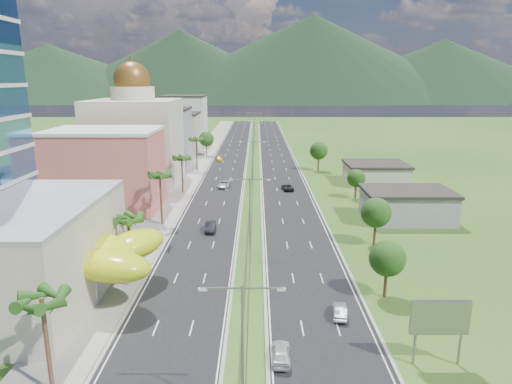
{
  "coord_description": "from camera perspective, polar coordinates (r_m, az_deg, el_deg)",
  "views": [
    {
      "loc": [
        1.01,
        -53.86,
        24.84
      ],
      "look_at": [
        0.89,
        17.62,
        7.0
      ],
      "focal_mm": 32.0,
      "sensor_mm": 36.0,
      "label": 1
    }
  ],
  "objects": [
    {
      "name": "leafy_tree_rb",
      "position": [
        71.05,
        14.77,
        -2.53
      ],
      "size": [
        4.55,
        4.55,
        7.47
      ],
      "color": "#47301C",
      "rests_on": "ground"
    },
    {
      "name": "palm_tree_a",
      "position": [
        39.63,
        -25.18,
        -12.53
      ],
      "size": [
        3.6,
        3.6,
        9.1
      ],
      "color": "#47301C",
      "rests_on": "ground"
    },
    {
      "name": "streetlight_median_b",
      "position": [
        66.38,
        -0.78,
        -1.8
      ],
      "size": [
        6.04,
        0.25,
        11.0
      ],
      "color": "gray",
      "rests_on": "ground"
    },
    {
      "name": "streetlight_median_e",
      "position": [
        194.71,
        -0.2,
        8.68
      ],
      "size": [
        6.04,
        0.25,
        11.0
      ],
      "color": "gray",
      "rests_on": "ground"
    },
    {
      "name": "sidewalk_left",
      "position": [
        147.09,
        -6.96,
        4.21
      ],
      "size": [
        7.0,
        260.0,
        0.12
      ],
      "primitive_type": "cube",
      "color": "gray",
      "rests_on": "ground"
    },
    {
      "name": "streetlight_median_a",
      "position": [
        34.08,
        -1.71,
        -18.06
      ],
      "size": [
        6.04,
        0.25,
        11.0
      ],
      "color": "gray",
      "rests_on": "ground"
    },
    {
      "name": "car_silver_mid_left",
      "position": [
        106.71,
        -3.98,
        0.96
      ],
      "size": [
        2.83,
        5.66,
        1.54
      ],
      "primitive_type": "imported",
      "rotation": [
        0.0,
        0.0,
        -0.05
      ],
      "color": "#AEB0B6",
      "rests_on": "road_left"
    },
    {
      "name": "leafy_tree_lfar",
      "position": [
        151.01,
        -6.22,
        6.6
      ],
      "size": [
        4.9,
        4.9,
        8.05
      ],
      "color": "#47301C",
      "rests_on": "ground"
    },
    {
      "name": "midrise_grey",
      "position": [
        137.79,
        -11.71,
        6.7
      ],
      "size": [
        16.0,
        15.0,
        16.0
      ],
      "primitive_type": "cube",
      "color": "gray",
      "rests_on": "ground"
    },
    {
      "name": "motorcycle",
      "position": [
        68.92,
        -10.77,
        -6.77
      ],
      "size": [
        0.65,
        2.0,
        1.27
      ],
      "primitive_type": "imported",
      "rotation": [
        0.0,
        0.0,
        0.03
      ],
      "color": "black",
      "rests_on": "road_left"
    },
    {
      "name": "midrise_white",
      "position": [
        181.73,
        -8.88,
        8.85
      ],
      "size": [
        16.0,
        15.0,
        18.0
      ],
      "primitive_type": "cube",
      "color": "silver",
      "rests_on": "ground"
    },
    {
      "name": "mountain_ridge",
      "position": [
        507.91,
        6.9,
        11.11
      ],
      "size": [
        860.0,
        140.0,
        90.0
      ],
      "primitive_type": null,
      "color": "black",
      "rests_on": "ground"
    },
    {
      "name": "palm_tree_e",
      "position": [
        126.05,
        -7.48,
        6.36
      ],
      "size": [
        3.6,
        3.6,
        9.4
      ],
      "color": "#47301C",
      "rests_on": "ground"
    },
    {
      "name": "shed_near",
      "position": [
        86.29,
        18.33,
        -1.72
      ],
      "size": [
        15.0,
        10.0,
        5.0
      ],
      "primitive_type": "cube",
      "color": "gray",
      "rests_on": "ground"
    },
    {
      "name": "leafy_tree_rd",
      "position": [
        126.5,
        7.84,
        5.12
      ],
      "size": [
        4.9,
        4.9,
        8.05
      ],
      "color": "#47301C",
      "rests_on": "ground"
    },
    {
      "name": "pink_shophouse",
      "position": [
        92.28,
        -18.25,
        2.47
      ],
      "size": [
        20.0,
        15.0,
        15.0
      ],
      "primitive_type": "cube",
      "color": "#D85F58",
      "rests_on": "ground"
    },
    {
      "name": "palm_tree_d",
      "position": [
        101.71,
        -9.27,
        4.04
      ],
      "size": [
        3.6,
        3.6,
        8.6
      ],
      "color": "#47301C",
      "rests_on": "ground"
    },
    {
      "name": "road_right",
      "position": [
        146.13,
        2.65,
        4.22
      ],
      "size": [
        11.0,
        260.0,
        0.04
      ],
      "primitive_type": "cube",
      "color": "black",
      "rests_on": "ground"
    },
    {
      "name": "palm_tree_b",
      "position": [
        60.9,
        -15.67,
        -3.5
      ],
      "size": [
        3.6,
        3.6,
        8.1
      ],
      "color": "#47301C",
      "rests_on": "ground"
    },
    {
      "name": "streetlight_median_c",
      "position": [
        105.43,
        -0.46,
        4.13
      ],
      "size": [
        6.04,
        0.25,
        11.0
      ],
      "color": "gray",
      "rests_on": "ground"
    },
    {
      "name": "palm_tree_c",
      "position": [
        79.34,
        -11.92,
        1.82
      ],
      "size": [
        3.6,
        3.6,
        9.6
      ],
      "color": "#47301C",
      "rests_on": "ground"
    },
    {
      "name": "car_yellow_far_left",
      "position": [
        142.25,
        -4.59,
        4.18
      ],
      "size": [
        2.42,
        4.47,
        1.23
      ],
      "primitive_type": "imported",
      "rotation": [
        0.0,
        0.0,
        0.17
      ],
      "color": "yellow",
      "rests_on": "road_left"
    },
    {
      "name": "lime_canopy",
      "position": [
        57.63,
        -21.47,
        -7.15
      ],
      "size": [
        18.0,
        15.0,
        7.4
      ],
      "color": "#BFCD14",
      "rests_on": "ground"
    },
    {
      "name": "ground",
      "position": [
        59.32,
        -0.91,
        -10.74
      ],
      "size": [
        500.0,
        500.0,
        0.0
      ],
      "primitive_type": "plane",
      "color": "#2D5119",
      "rests_on": "ground"
    },
    {
      "name": "road_left",
      "position": [
        146.24,
        -3.25,
        4.22
      ],
      "size": [
        11.0,
        260.0,
        0.04
      ],
      "primitive_type": "cube",
      "color": "black",
      "rests_on": "ground"
    },
    {
      "name": "domed_building",
      "position": [
        113.47,
        -14.82,
        6.73
      ],
      "size": [
        20.0,
        20.0,
        28.7
      ],
      "color": "beige",
      "rests_on": "ground"
    },
    {
      "name": "car_silver_right",
      "position": [
        51.22,
        10.43,
        -14.38
      ],
      "size": [
        1.84,
        4.02,
        1.28
      ],
      "primitive_type": "imported",
      "rotation": [
        0.0,
        0.0,
        3.01
      ],
      "color": "#9A9DA2",
      "rests_on": "road_right"
    },
    {
      "name": "leafy_tree_ra",
      "position": [
        54.91,
        16.09,
        -8.0
      ],
      "size": [
        4.2,
        4.2,
        6.9
      ],
      "color": "#47301C",
      "rests_on": "ground"
    },
    {
      "name": "car_dark_far_right",
      "position": [
        104.32,
        3.95,
        0.6
      ],
      "size": [
        2.84,
        5.05,
        1.33
      ],
      "primitive_type": "imported",
      "rotation": [
        0.0,
        0.0,
        3.28
      ],
      "color": "black",
      "rests_on": "road_right"
    },
    {
      "name": "billboard",
      "position": [
        44.26,
        22.0,
        -14.57
      ],
      "size": [
        5.2,
        0.35,
        6.2
      ],
      "color": "gray",
      "rests_on": "ground"
    },
    {
      "name": "car_dark_left",
      "position": [
        76.66,
        -5.72,
        -4.33
      ],
      "size": [
        1.8,
        4.74,
        1.54
      ],
      "primitive_type": "imported",
      "rotation": [
        0.0,
        0.0,
        0.04
      ],
      "color": "black",
      "rests_on": "road_left"
    },
    {
      "name": "midrise_beige",
      "position": [
        159.42,
        -10.1,
        7.19
      ],
      "size": [
        16.0,
        15.0,
        13.0
      ],
      "primitive_type": "cube",
      "color": "#BEB49C",
      "rests_on": "ground"
    },
    {
      "name": "car_white_near_right",
      "position": [
        43.73,
        3.13,
        -19.42
      ],
      "size": [
        1.84,
        4.3,
        1.45
      ],
      "primitive_type": "imported",
      "rotation": [
        0.0,
        0.0,
        3.11
      ],
      "color": "silver",
      "rests_on": "road_right"
    },
    {
      "name": "shed_far",
      "position": [
        114.91,
        14.72,
        2.19
      ],
      "size": [
        14.0,
        12.0,
        4.4
      ],
      "primitive_type": "cube",
      "color": "#BEB49C",
      "rests_on": "ground"
    },
    {
      "name": "median_guardrail",
      "position": [
        128.17,
        -0.36,
        3.12
      ],
      "size": [
        0.1,
        216.06,
        0.76
      ],
      "color": "gray",
      "rests_on": "ground"
    },
    {
      "name": "leafy_tree_rc",
      "position": [
        98.33,
        12.42,
        1.67
      ],
      "size": [
        3.85,
        3.85,
        6.33
      ],
      "color": "#47301C",
      "rests_on": "ground"
    },
    {
      "name": "streetlight_median_d",
      "position": [
        149.96,
        -0.29,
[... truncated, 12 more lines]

